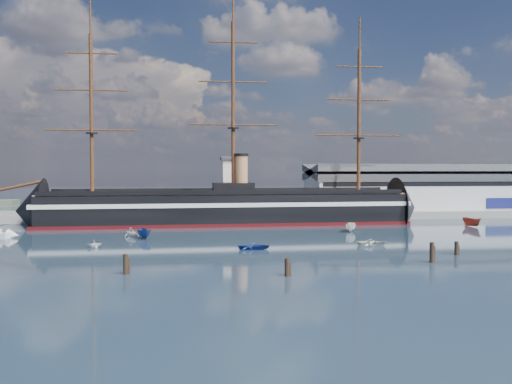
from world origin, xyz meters
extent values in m
plane|color=#192D39|center=(0.00, 40.00, 0.00)|extent=(600.00, 600.00, 0.00)
cube|color=slate|center=(10.00, 76.00, 0.00)|extent=(180.00, 18.00, 2.00)
cube|color=#B7BABC|center=(58.00, 80.00, 7.00)|extent=(62.00, 20.00, 10.00)
cube|color=#3F4247|center=(58.00, 80.00, 12.60)|extent=(63.00, 21.00, 2.00)
cube|color=silver|center=(3.00, 73.00, 9.00)|extent=(4.00, 4.00, 14.00)
cube|color=#3F4247|center=(3.00, 73.00, 16.50)|extent=(5.00, 5.00, 1.00)
cube|color=black|center=(0.78, 60.00, 4.00)|extent=(88.46, 18.76, 7.00)
cube|color=silver|center=(0.78, 60.00, 5.20)|extent=(90.47, 19.07, 1.00)
cube|color=#40090B|center=(0.78, 60.00, 0.35)|extent=(90.47, 19.03, 0.90)
cone|color=black|center=(-45.72, 60.00, 3.70)|extent=(14.49, 16.11, 15.68)
cone|color=black|center=(47.28, 60.00, 3.70)|extent=(11.49, 16.02, 15.68)
cube|color=brown|center=(0.78, 60.00, 7.60)|extent=(88.42, 17.49, 0.40)
cube|color=black|center=(2.78, 60.00, 9.00)|extent=(10.18, 6.31, 2.50)
cylinder|color=#A8754C|center=(4.78, 60.00, 12.50)|extent=(3.20, 3.20, 9.00)
cylinder|color=#381E0F|center=(-51.22, 60.00, 9.00)|extent=(17.77, 1.26, 4.43)
cylinder|color=#381E0F|center=(-31.22, 60.00, 26.80)|extent=(0.90, 0.90, 38.00)
cylinder|color=#381E0F|center=(2.78, 60.00, 28.80)|extent=(0.90, 0.90, 42.00)
cylinder|color=#381E0F|center=(34.78, 60.00, 25.80)|extent=(0.90, 0.90, 36.00)
imported|color=navy|center=(-17.05, 32.82, 0.00)|extent=(6.68, 4.11, 2.51)
imported|color=navy|center=(2.60, 15.41, 0.00)|extent=(1.95, 3.57, 1.58)
imported|color=white|center=(26.75, 39.50, 0.00)|extent=(6.48, 4.47, 2.44)
imported|color=silver|center=(-20.00, 36.63, 0.00)|extent=(6.06, 5.22, 2.08)
imported|color=silver|center=(24.16, 17.54, 0.00)|extent=(1.37, 3.34, 1.55)
imported|color=#9E3C2B|center=(58.51, 46.77, 0.00)|extent=(7.23, 3.86, 2.74)
imported|color=white|center=(-24.83, 21.26, 0.00)|extent=(2.81, 4.26, 1.44)
cylinder|color=black|center=(-16.83, -5.03, 0.00)|extent=(0.64, 0.64, 3.32)
cylinder|color=black|center=(3.90, -9.00, 0.00)|extent=(0.64, 0.64, 3.02)
cylinder|color=black|center=(26.96, -1.10, 0.00)|extent=(0.64, 0.64, 3.68)
cylinder|color=black|center=(34.14, 5.63, 0.00)|extent=(0.64, 0.64, 2.81)
camera|label=1|loc=(-9.02, -80.61, 13.89)|focal=40.00mm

